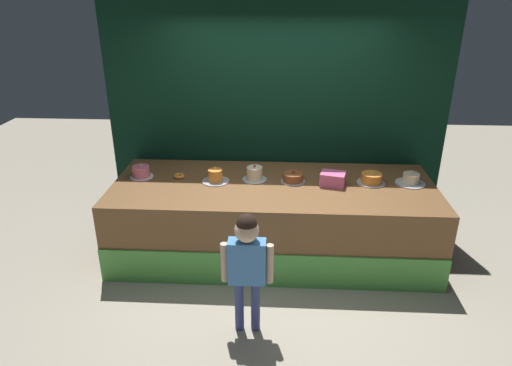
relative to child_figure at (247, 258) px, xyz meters
name	(u,v)px	position (x,y,z in m)	size (l,w,h in m)	color
ground_plane	(271,286)	(0.19, 0.63, -0.73)	(12.00, 12.00, 0.00)	#ADA38E
stage_platform	(273,219)	(0.19, 1.30, -0.32)	(3.46, 1.37, 0.83)	brown
curtain_backdrop	(276,117)	(0.19, 2.08, 0.62)	(3.97, 0.08, 2.70)	black
child_figure	(247,258)	(0.00, 0.00, 0.00)	(0.44, 0.20, 1.13)	#3F4C8C
pink_box	(333,179)	(0.82, 1.32, 0.17)	(0.25, 0.20, 0.14)	pink
donut	(179,176)	(-0.86, 1.43, 0.12)	(0.12, 0.12, 0.04)	orange
cake_far_left	(141,172)	(-1.28, 1.42, 0.16)	(0.26, 0.26, 0.17)	white
cake_left	(215,177)	(-0.44, 1.34, 0.16)	(0.30, 0.30, 0.19)	silver
cake_center_left	(255,174)	(-0.02, 1.41, 0.17)	(0.27, 0.27, 0.18)	silver
cake_center_right	(293,178)	(0.40, 1.39, 0.14)	(0.27, 0.27, 0.13)	silver
cake_right	(371,179)	(1.24, 1.39, 0.15)	(0.30, 0.30, 0.15)	silver
cake_far_right	(411,179)	(1.66, 1.40, 0.15)	(0.32, 0.32, 0.17)	silver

